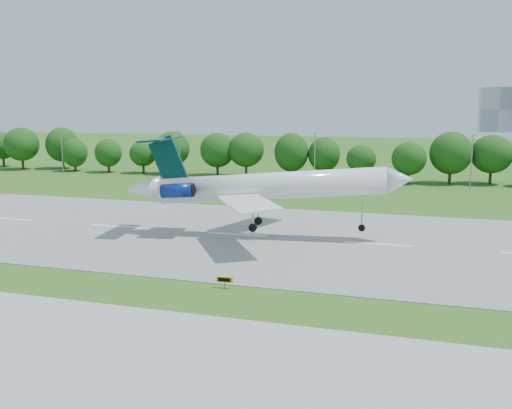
{
  "coord_description": "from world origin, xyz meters",
  "views": [
    {
      "loc": [
        6.1,
        -51.41,
        18.44
      ],
      "look_at": [
        -15.07,
        18.0,
        5.91
      ],
      "focal_mm": 40.0,
      "sensor_mm": 36.0,
      "label": 1
    }
  ],
  "objects_px": {
    "airliner": "(256,185)",
    "service_vehicle_a": "(298,182)",
    "taxi_sign_left": "(225,280)",
    "service_vehicle_b": "(323,181)"
  },
  "relations": [
    {
      "from": "airliner",
      "to": "service_vehicle_a",
      "type": "xyz_separation_m",
      "value": [
        -6.6,
        55.39,
        -6.83
      ]
    },
    {
      "from": "taxi_sign_left",
      "to": "airliner",
      "type": "bearing_deg",
      "value": 95.13
    },
    {
      "from": "taxi_sign_left",
      "to": "service_vehicle_b",
      "type": "relative_size",
      "value": 0.45
    },
    {
      "from": "service_vehicle_a",
      "to": "service_vehicle_b",
      "type": "xyz_separation_m",
      "value": [
        5.57,
        3.51,
        0.05
      ]
    },
    {
      "from": "taxi_sign_left",
      "to": "service_vehicle_a",
      "type": "bearing_deg",
      "value": 93.59
    },
    {
      "from": "service_vehicle_a",
      "to": "airliner",
      "type": "bearing_deg",
      "value": -161.48
    },
    {
      "from": "airliner",
      "to": "service_vehicle_a",
      "type": "height_order",
      "value": "airliner"
    },
    {
      "from": "airliner",
      "to": "service_vehicle_a",
      "type": "relative_size",
      "value": 11.08
    },
    {
      "from": "airliner",
      "to": "service_vehicle_a",
      "type": "distance_m",
      "value": 56.19
    },
    {
      "from": "airliner",
      "to": "service_vehicle_b",
      "type": "relative_size",
      "value": 10.66
    }
  ]
}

